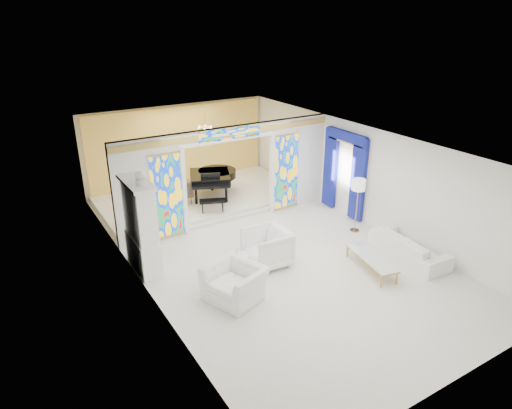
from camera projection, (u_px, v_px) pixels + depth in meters
floor at (264, 247)px, 12.72m from camera, size 12.00×12.00×0.00m
ceiling at (265, 142)px, 11.55m from camera, size 7.00×12.00×0.02m
wall_back at (178, 145)px, 16.86m from camera, size 7.00×0.02×3.00m
wall_front at (462, 315)px, 7.41m from camera, size 7.00×0.02×3.00m
wall_left at (136, 227)px, 10.46m from camera, size 0.02×12.00×3.00m
wall_right at (362, 175)px, 13.81m from camera, size 0.02×12.00×3.00m
partition_wall at (229, 171)px, 13.65m from camera, size 7.00×0.22×3.00m
stained_glass_left at (167, 196)px, 12.73m from camera, size 0.90×0.04×2.40m
stained_glass_right at (286, 172)px, 14.67m from camera, size 0.90×0.04×2.40m
stained_glass_transom at (230, 134)px, 13.11m from camera, size 2.00×0.04×0.34m
alcove_platform at (202, 197)px, 15.91m from camera, size 6.80×3.80×0.18m
gold_curtain_back at (179, 146)px, 16.76m from camera, size 6.70×0.10×2.90m
chandelier at (205, 128)px, 14.97m from camera, size 0.48×0.48×0.30m
blue_drapes at (344, 167)px, 14.28m from camera, size 0.14×1.85×2.65m
china_cabinet at (141, 227)px, 11.19m from camera, size 0.56×1.46×2.72m
armchair_left at (234, 283)px, 10.28m from camera, size 1.44×1.53×0.81m
armchair_right at (267, 247)px, 11.66m from camera, size 1.12×1.09×0.97m
sofa at (409, 247)px, 12.04m from camera, size 1.02×2.29×0.65m
side_table at (238, 264)px, 11.06m from camera, size 0.63×0.63×0.62m
vase at (238, 252)px, 10.94m from camera, size 0.19×0.19×0.19m
coffee_table at (372, 258)px, 11.44m from camera, size 0.85×1.76×0.38m
floor_lamp at (358, 187)px, 13.12m from camera, size 0.43×0.43×1.63m
grand_piano at (213, 176)px, 15.60m from camera, size 2.21×2.61×1.00m
tv_console at (181, 190)px, 14.88m from camera, size 0.71×0.50×0.80m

